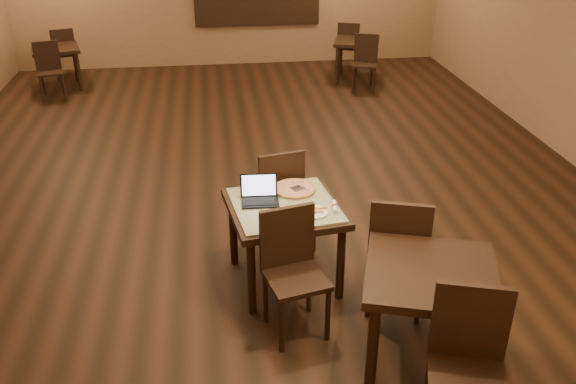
{
  "coord_description": "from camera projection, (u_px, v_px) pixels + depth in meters",
  "views": [
    {
      "loc": [
        -0.47,
        -6.73,
        3.19
      ],
      "look_at": [
        0.13,
        -2.22,
        0.85
      ],
      "focal_mm": 38.0,
      "sensor_mm": 36.0,
      "label": 1
    }
  ],
  "objects": [
    {
      "name": "other_table_b_chair_far",
      "position": [
        64.0,
        51.0,
        10.72
      ],
      "size": [
        0.48,
        0.48,
        0.9
      ],
      "rotation": [
        0.0,
        0.0,
        3.4
      ],
      "color": "black",
      "rests_on": "ground"
    },
    {
      "name": "napkin_roll",
      "position": [
        335.0,
        207.0,
        5.03
      ],
      "size": [
        0.06,
        0.19,
        0.04
      ],
      "rotation": [
        0.0,
        0.0,
        -0.12
      ],
      "color": "white",
      "rests_on": "tiled_table"
    },
    {
      "name": "other_table_c_chair_far",
      "position": [
        398.0,
        249.0,
        4.78
      ],
      "size": [
        0.58,
        0.58,
        1.07
      ],
      "rotation": [
        0.0,
        0.0,
        2.83
      ],
      "color": "black",
      "rests_on": "ground"
    },
    {
      "name": "other_table_a_chair_far",
      "position": [
        348.0,
        44.0,
        11.13
      ],
      "size": [
        0.5,
        0.5,
        0.91
      ],
      "rotation": [
        0.0,
        0.0,
        2.83
      ],
      "color": "black",
      "rests_on": "ground"
    },
    {
      "name": "spatula",
      "position": [
        297.0,
        189.0,
        5.31
      ],
      "size": [
        0.19,
        0.26,
        0.01
      ],
      "primitive_type": "cube",
      "rotation": [
        0.0,
        0.0,
        0.42
      ],
      "color": "silver",
      "rests_on": "pizza_whole"
    },
    {
      "name": "chair_main_far",
      "position": [
        278.0,
        192.0,
        5.75
      ],
      "size": [
        0.52,
        0.52,
        1.01
      ],
      "rotation": [
        0.0,
        0.0,
        3.35
      ],
      "color": "black",
      "rests_on": "ground"
    },
    {
      "name": "other_table_a",
      "position": [
        357.0,
        47.0,
        10.63
      ],
      "size": [
        0.95,
        0.95,
        0.71
      ],
      "rotation": [
        0.0,
        0.0,
        -0.31
      ],
      "color": "black",
      "rests_on": "ground"
    },
    {
      "name": "other_table_c",
      "position": [
        430.0,
        287.0,
        4.19
      ],
      "size": [
        1.11,
        1.11,
        0.83
      ],
      "rotation": [
        0.0,
        0.0,
        -0.31
      ],
      "color": "black",
      "rests_on": "ground"
    },
    {
      "name": "other_table_b_chair_near",
      "position": [
        49.0,
        67.0,
        9.79
      ],
      "size": [
        0.48,
        0.48,
        0.9
      ],
      "rotation": [
        0.0,
        0.0,
        0.26
      ],
      "color": "black",
      "rests_on": "ground"
    },
    {
      "name": "pizza_pan",
      "position": [
        295.0,
        190.0,
        5.34
      ],
      "size": [
        0.36,
        0.36,
        0.01
      ],
      "primitive_type": "cylinder",
      "color": "silver",
      "rests_on": "tiled_table"
    },
    {
      "name": "laptop",
      "position": [
        259.0,
        194.0,
        5.15
      ],
      "size": [
        0.32,
        0.26,
        0.21
      ],
      "rotation": [
        0.0,
        0.0,
        -0.05
      ],
      "color": "black",
      "rests_on": "tiled_table"
    },
    {
      "name": "tiled_table",
      "position": [
        284.0,
        215.0,
        5.16
      ],
      "size": [
        1.04,
        1.04,
        0.76
      ],
      "rotation": [
        0.0,
        0.0,
        0.14
      ],
      "color": "black",
      "rests_on": "ground"
    },
    {
      "name": "pizza_slice",
      "position": [
        314.0,
        210.0,
        4.97
      ],
      "size": [
        0.18,
        0.18,
        0.02
      ],
      "primitive_type": null,
      "rotation": [
        0.0,
        0.0,
        0.07
      ],
      "color": "beige",
      "rests_on": "plate"
    },
    {
      "name": "wall_front",
      "position": [
        350.0,
        370.0,
        2.35
      ],
      "size": [
        8.0,
        0.02,
        3.0
      ],
      "primitive_type": "cube",
      "color": "olive",
      "rests_on": "ground"
    },
    {
      "name": "chair_main_near",
      "position": [
        292.0,
        264.0,
        4.66
      ],
      "size": [
        0.52,
        0.52,
        1.01
      ],
      "rotation": [
        0.0,
        0.0,
        0.23
      ],
      "color": "black",
      "rests_on": "ground"
    },
    {
      "name": "ground",
      "position": [
        254.0,
        172.0,
        7.45
      ],
      "size": [
        10.0,
        10.0,
        0.0
      ],
      "primitive_type": "plane",
      "color": "black",
      "rests_on": "ground"
    },
    {
      "name": "other_table_c_chair_near",
      "position": [
        468.0,
        360.0,
        3.68
      ],
      "size": [
        0.58,
        0.58,
        1.07
      ],
      "rotation": [
        0.0,
        0.0,
        -0.31
      ],
      "color": "black",
      "rests_on": "ground"
    },
    {
      "name": "other_table_a_chair_near",
      "position": [
        365.0,
        59.0,
        10.19
      ],
      "size": [
        0.5,
        0.5,
        0.91
      ],
      "rotation": [
        0.0,
        0.0,
        -0.31
      ],
      "color": "black",
      "rests_on": "ground"
    },
    {
      "name": "plate",
      "position": [
        314.0,
        212.0,
        4.98
      ],
      "size": [
        0.24,
        0.24,
        0.01
      ],
      "primitive_type": "cylinder",
      "color": "white",
      "rests_on": "tiled_table"
    },
    {
      "name": "other_table_b",
      "position": [
        56.0,
        54.0,
        10.22
      ],
      "size": [
        0.91,
        0.91,
        0.7
      ],
      "rotation": [
        0.0,
        0.0,
        0.26
      ],
      "color": "black",
      "rests_on": "ground"
    },
    {
      "name": "pizza_whole",
      "position": [
        295.0,
        188.0,
        5.33
      ],
      "size": [
        0.37,
        0.37,
        0.03
      ],
      "color": "beige",
      "rests_on": "pizza_pan"
    }
  ]
}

